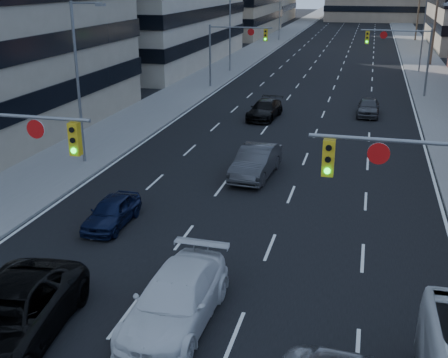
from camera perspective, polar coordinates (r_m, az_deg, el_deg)
road_surface at (r=138.39m, az=12.79°, el=15.03°), size 18.00×300.00×0.02m
sidewalk_left at (r=139.28m, az=7.90°, el=15.37°), size 5.00×300.00×0.15m
sidewalk_right at (r=138.44m, az=17.70°, el=14.64°), size 5.00×300.00×0.15m
signal_near_right at (r=17.11m, az=21.64°, el=-1.48°), size 6.59×0.33×6.00m
signal_far_left at (r=54.74m, az=0.97°, el=13.60°), size 6.09×0.33×6.00m
signal_far_right at (r=53.31m, az=17.65°, el=12.55°), size 6.09×0.33×6.00m
utility_pole_midblock at (r=74.40m, az=20.71°, el=15.14°), size 2.20×0.28×11.00m
utility_pole_distant at (r=104.26m, az=19.19°, el=16.27°), size 2.20×0.28×11.00m
streetlight_left_near at (r=32.29m, az=-14.43°, el=10.09°), size 2.03×0.22×9.00m
streetlight_left_mid at (r=64.98m, az=0.76°, el=15.23°), size 2.03×0.22×9.00m
streetlight_left_far at (r=99.26m, az=5.78°, el=16.67°), size 2.03×0.22×9.00m
streetlight_right_far at (r=68.32m, az=19.51°, el=14.37°), size 2.03×0.22×9.00m
black_pickup at (r=17.83m, az=-21.12°, el=-12.96°), size 3.56×6.54×1.74m
white_van at (r=17.65m, az=-4.92°, el=-12.13°), size 2.41×5.65×1.63m
sedan_blue at (r=24.67m, az=-11.33°, el=-3.26°), size 1.52×3.75×1.28m
sedan_grey_center at (r=30.17m, az=3.26°, el=1.75°), size 2.10×5.11×1.65m
sedan_black_far at (r=43.18m, az=4.17°, el=7.06°), size 2.37×4.98×1.40m
sedan_grey_right at (r=45.40m, az=14.46°, el=7.12°), size 1.73×4.15×1.40m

